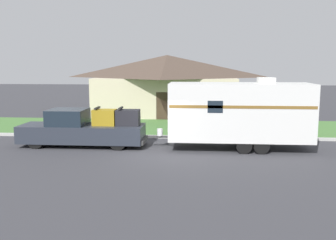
% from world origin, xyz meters
% --- Properties ---
extents(ground_plane, '(120.00, 120.00, 0.00)m').
position_xyz_m(ground_plane, '(0.00, 0.00, 0.00)').
color(ground_plane, '#38383D').
extents(curb_strip, '(80.00, 0.30, 0.14)m').
position_xyz_m(curb_strip, '(0.00, 3.75, 0.07)').
color(curb_strip, '#ADADA8').
rests_on(curb_strip, ground_plane).
extents(lawn_strip, '(80.00, 7.00, 0.03)m').
position_xyz_m(lawn_strip, '(0.00, 7.40, 0.01)').
color(lawn_strip, '#477538').
rests_on(lawn_strip, ground_plane).
extents(house_across_street, '(12.15, 8.46, 4.94)m').
position_xyz_m(house_across_street, '(-0.84, 14.67, 2.56)').
color(house_across_street, beige).
rests_on(house_across_street, ground_plane).
extents(pickup_truck, '(6.42, 1.91, 2.02)m').
position_xyz_m(pickup_truck, '(-4.05, 1.35, 0.87)').
color(pickup_truck, black).
rests_on(pickup_truck, ground_plane).
extents(travel_trailer, '(7.96, 2.39, 3.53)m').
position_xyz_m(travel_trailer, '(3.83, 1.35, 1.86)').
color(travel_trailer, black).
rests_on(travel_trailer, ground_plane).
extents(mailbox, '(0.48, 0.20, 1.41)m').
position_xyz_m(mailbox, '(2.45, 4.87, 1.08)').
color(mailbox, brown).
rests_on(mailbox, ground_plane).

